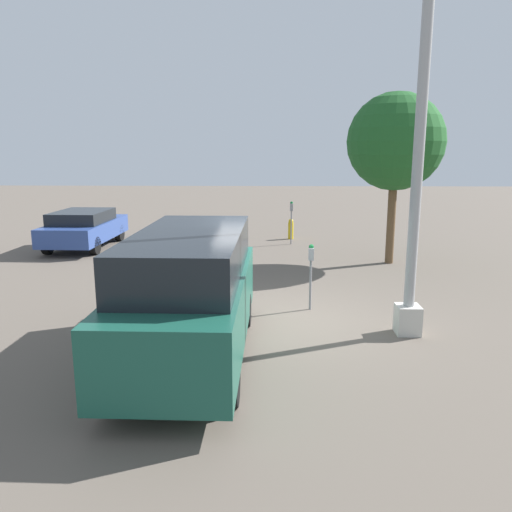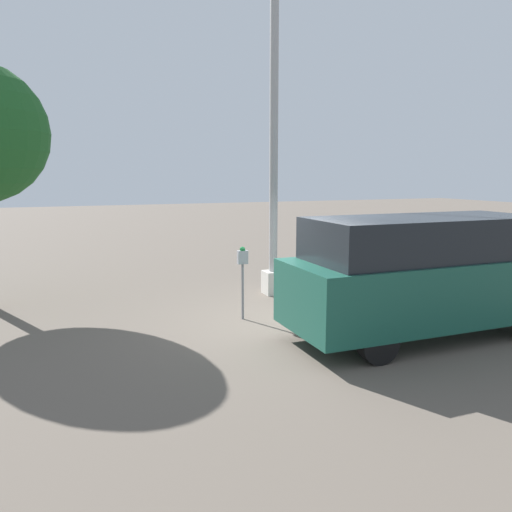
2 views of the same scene
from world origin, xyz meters
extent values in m
plane|color=#60564C|center=(0.00, 0.00, 0.00)|extent=(80.00, 80.00, 0.00)
cylinder|color=gray|center=(-0.75, 0.68, 0.55)|extent=(0.05, 0.05, 1.11)
cube|color=gray|center=(-0.75, 0.68, 1.24)|extent=(0.21, 0.12, 0.26)
sphere|color=#14662D|center=(-0.75, 0.68, 1.39)|extent=(0.11, 0.11, 0.11)
cube|color=beige|center=(0.67, 2.41, 0.28)|extent=(0.44, 0.44, 0.55)
cylinder|color=#9E9E9E|center=(0.67, 2.41, 3.77)|extent=(0.20, 0.20, 6.43)
cube|color=#195142|center=(1.89, -1.50, 0.86)|extent=(5.12, 1.87, 1.08)
cube|color=black|center=(1.76, -1.50, 1.76)|extent=(4.10, 1.72, 0.71)
cube|color=orange|center=(4.40, -0.93, 0.47)|extent=(0.08, 0.12, 0.20)
cylinder|color=black|center=(3.48, -0.71, 0.32)|extent=(0.64, 0.22, 0.64)
cylinder|color=black|center=(0.32, -0.68, 0.32)|extent=(0.64, 0.22, 0.64)
cylinder|color=black|center=(0.30, -2.28, 0.32)|extent=(0.64, 0.22, 0.64)
camera|label=1|loc=(9.68, -0.19, 3.39)|focal=35.00mm
camera|label=2|loc=(-4.10, -8.23, 2.82)|focal=35.00mm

